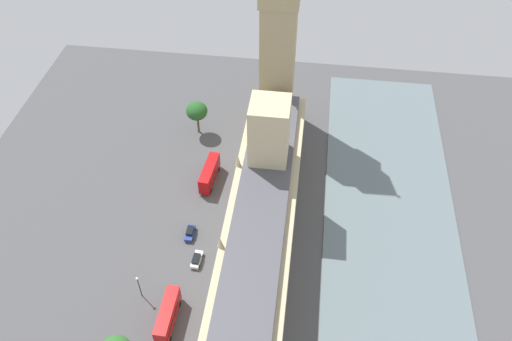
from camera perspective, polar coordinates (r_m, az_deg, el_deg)
name	(u,v)px	position (r m, az deg, el deg)	size (l,w,h in m)	color
ground_plane	(252,243)	(113.09, -0.46, -8.08)	(141.82, 141.82, 0.00)	#4C4C4F
river_thames	(393,258)	(114.50, 14.96, -9.36)	(29.73, 127.64, 0.25)	slate
parliament_building	(262,216)	(107.60, 0.68, -5.04)	(13.75, 71.82, 28.69)	#CCBA8E
clock_tower	(279,11)	(123.01, 2.62, 17.34)	(9.44, 9.44, 63.21)	tan
double_decker_bus_under_trees	(209,173)	(123.60, -5.20, -0.30)	(3.38, 10.67, 4.75)	#B20C0F
car_blue_kerbside	(190,233)	(114.60, -7.35, -6.87)	(1.83, 4.28, 1.74)	navy
car_white_midblock	(197,259)	(110.27, -6.62, -9.80)	(2.07, 4.43, 1.74)	silver
double_decker_bus_opposite_hall	(168,315)	(102.28, -9.81, -15.57)	(2.77, 10.54, 4.75)	red
pedestrian_trailing	(235,192)	(121.70, -2.34, -2.39)	(0.62, 0.64, 1.52)	#336B60
pedestrian_far_end	(219,254)	(110.90, -4.15, -9.23)	(0.50, 0.59, 1.51)	maroon
plane_tree_corner	(197,111)	(134.16, -6.61, 6.59)	(5.54, 5.54, 9.54)	brown
street_lamp_by_river_gate	(138,284)	(104.55, -12.96, -12.17)	(0.56, 0.56, 6.63)	black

